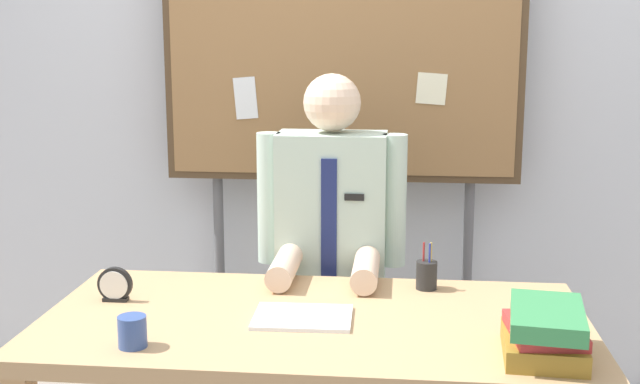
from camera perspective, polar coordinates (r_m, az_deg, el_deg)
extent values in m
cube|color=silver|center=(3.58, 1.79, 7.59)|extent=(6.40, 0.08, 2.70)
cube|color=tan|center=(2.47, -0.44, -9.39)|extent=(1.65, 0.83, 0.05)
cube|color=tan|center=(3.10, -14.18, -12.61)|extent=(0.07, 0.07, 0.68)
cube|color=#B2CCBC|center=(3.01, 0.83, -3.17)|extent=(0.40, 0.22, 0.78)
sphere|color=beige|center=(2.93, 0.86, 6.34)|extent=(0.21, 0.21, 0.21)
cylinder|color=#B2CCBC|center=(2.99, -3.60, -0.42)|extent=(0.09, 0.09, 0.49)
cylinder|color=#B2CCBC|center=(2.95, 5.26, -0.60)|extent=(0.09, 0.09, 0.49)
cylinder|color=beige|center=(2.79, -2.53, -5.33)|extent=(0.09, 0.30, 0.09)
cylinder|color=beige|center=(2.77, 3.25, -5.50)|extent=(0.09, 0.30, 0.09)
cube|color=navy|center=(2.89, 0.63, -2.61)|extent=(0.06, 0.01, 0.51)
cube|color=black|center=(2.85, 2.44, -0.38)|extent=(0.07, 0.01, 0.02)
cube|color=#4C3823|center=(3.38, 1.57, 11.14)|extent=(1.49, 0.05, 1.22)
cube|color=olive|center=(3.36, 1.55, 11.14)|extent=(1.43, 0.04, 1.16)
cylinder|color=#59595E|center=(3.65, -7.08, -6.09)|extent=(0.04, 0.04, 0.99)
cylinder|color=#59595E|center=(3.58, 10.30, -6.57)|extent=(0.04, 0.04, 0.99)
cube|color=#F4EFCC|center=(3.34, 7.89, 7.25)|extent=(0.13, 0.00, 0.13)
cube|color=white|center=(3.41, -5.29, 6.63)|extent=(0.11, 0.00, 0.18)
cube|color=olive|center=(2.26, 15.50, -10.44)|extent=(0.23, 0.28, 0.06)
cube|color=#B22D2D|center=(2.24, 15.59, -9.38)|extent=(0.20, 0.25, 0.03)
cube|color=#337F47|center=(2.22, 15.76, -8.49)|extent=(0.22, 0.32, 0.05)
cube|color=white|center=(2.45, -1.23, -8.84)|extent=(0.30, 0.23, 0.01)
cylinder|color=black|center=(2.67, -14.29, -6.33)|extent=(0.11, 0.02, 0.11)
cylinder|color=white|center=(2.66, -14.39, -6.41)|extent=(0.09, 0.00, 0.09)
cube|color=black|center=(2.69, -14.24, -7.34)|extent=(0.08, 0.04, 0.01)
cylinder|color=#334C8C|center=(2.29, -13.12, -9.59)|extent=(0.08, 0.08, 0.09)
cylinder|color=#262626|center=(2.73, 7.54, -5.85)|extent=(0.07, 0.07, 0.09)
cylinder|color=#263399|center=(2.71, 7.74, -5.10)|extent=(0.01, 0.01, 0.15)
cylinder|color=maroon|center=(2.72, 7.32, -5.02)|extent=(0.01, 0.01, 0.15)
cylinder|color=gold|center=(2.72, 7.82, -5.05)|extent=(0.01, 0.01, 0.15)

